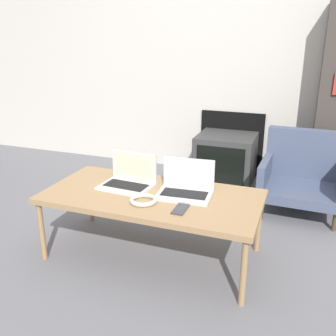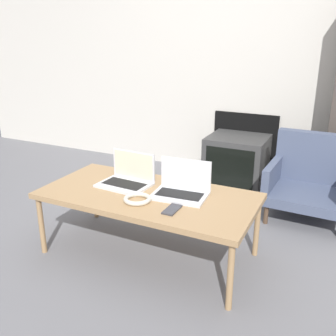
# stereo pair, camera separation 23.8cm
# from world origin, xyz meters

# --- Properties ---
(ground_plane) EXTENTS (14.00, 14.00, 0.00)m
(ground_plane) POSITION_xyz_m (0.00, 0.00, 0.00)
(ground_plane) COLOR slate
(wall_back) EXTENTS (7.00, 0.08, 2.60)m
(wall_back) POSITION_xyz_m (0.00, 2.04, 1.29)
(wall_back) COLOR beige
(wall_back) RESTS_ON ground_plane
(table) EXTENTS (1.40, 0.68, 0.45)m
(table) POSITION_xyz_m (0.00, 0.18, 0.42)
(table) COLOR #9E7A51
(table) RESTS_ON ground_plane
(laptop_left) EXTENTS (0.36, 0.27, 0.22)m
(laptop_left) POSITION_xyz_m (-0.20, 0.26, 0.49)
(laptop_left) COLOR silver
(laptop_left) RESTS_ON table
(laptop_right) EXTENTS (0.36, 0.27, 0.22)m
(laptop_right) POSITION_xyz_m (0.20, 0.26, 0.49)
(laptop_right) COLOR silver
(laptop_right) RESTS_ON table
(headphones) EXTENTS (0.17, 0.17, 0.03)m
(headphones) POSITION_xyz_m (-0.00, 0.05, 0.46)
(headphones) COLOR beige
(headphones) RESTS_ON table
(phone) EXTENTS (0.07, 0.15, 0.01)m
(phone) POSITION_xyz_m (0.25, 0.02, 0.45)
(phone) COLOR #333338
(phone) RESTS_ON table
(tv) EXTENTS (0.57, 0.52, 0.48)m
(tv) POSITION_xyz_m (0.16, 1.73, 0.24)
(tv) COLOR #383838
(tv) RESTS_ON ground_plane
(armchair) EXTENTS (0.67, 0.62, 0.66)m
(armchair) POSITION_xyz_m (0.90, 1.32, 0.32)
(armchair) COLOR #47516B
(armchair) RESTS_ON ground_plane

